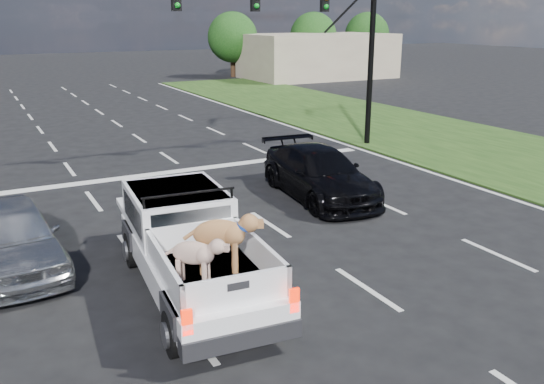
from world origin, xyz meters
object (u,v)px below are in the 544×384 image
(pickup_truck, at_px, (192,245))
(black_coupe, at_px, (319,173))
(silver_sedan, at_px, (13,237))
(traffic_signal, at_px, (319,23))

(pickup_truck, relative_size, black_coupe, 1.09)
(silver_sedan, bearing_deg, traffic_signal, 25.78)
(silver_sedan, height_order, black_coupe, silver_sedan)
(traffic_signal, height_order, black_coupe, traffic_signal)
(black_coupe, bearing_deg, pickup_truck, -138.01)
(traffic_signal, bearing_deg, pickup_truck, -133.03)
(pickup_truck, xyz_separation_m, silver_sedan, (-2.87, 2.59, -0.20))
(pickup_truck, relative_size, silver_sedan, 1.28)
(black_coupe, bearing_deg, traffic_signal, 64.05)
(silver_sedan, xyz_separation_m, black_coupe, (8.13, 1.29, -0.00))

